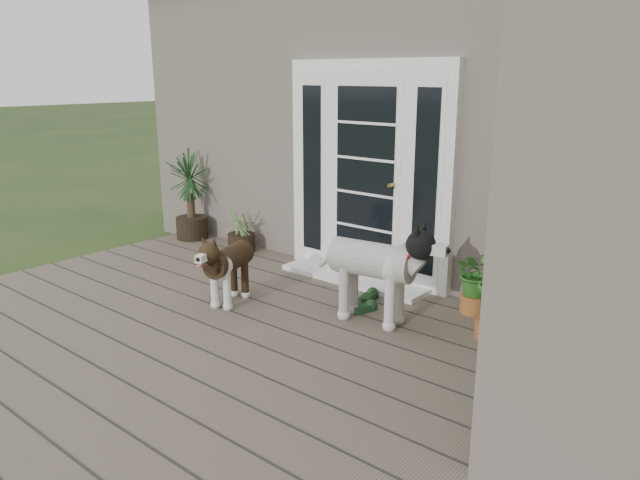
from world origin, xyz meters
The scene contains 14 objects.
deck centered at (0.00, 0.40, 0.06)m, with size 6.20×4.60×0.12m, color #6B5B4C.
house_main centered at (0.00, 4.65, 1.55)m, with size 7.40×4.00×3.10m, color #665E54.
door_unit centered at (-0.20, 2.60, 1.19)m, with size 1.90×0.14×2.15m, color white.
door_step centered at (-0.20, 2.40, 0.14)m, with size 1.60×0.40×0.05m, color white.
brindle_dog centered at (-0.70, 1.20, 0.42)m, with size 0.31×0.72×0.60m, color #362513, non-canonical shape.
white_dog centered at (0.53, 1.67, 0.51)m, with size 0.40×0.94×0.78m, color white, non-canonical shape.
spider_plant centered at (-1.84, 2.40, 0.40)m, with size 0.53×0.53×0.57m, color #718E57, non-canonical shape.
yucca centered at (-2.75, 2.40, 0.66)m, with size 0.75×0.75×1.08m, color black, non-canonical shape.
herb_a centered at (1.10, 2.40, 0.36)m, with size 0.37×0.37×0.48m, color #19591D.
herb_b centered at (1.45, 2.01, 0.42)m, with size 0.40×0.40×0.61m, color #194B15.
herb_c centered at (1.91, 2.40, 0.37)m, with size 0.32×0.32×0.50m, color #22631C.
sapling centered at (2.22, 1.61, 0.97)m, with size 0.50×0.50×1.70m, color #2A5919, non-canonical shape.
clog_left centered at (0.24, 2.03, 0.16)m, with size 0.13×0.29×0.09m, color black, non-canonical shape.
clog_right centered at (0.36, 1.80, 0.16)m, with size 0.12×0.26×0.08m, color #15351B, non-canonical shape.
Camera 1 is at (3.22, -2.23, 2.13)m, focal length 33.85 mm.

